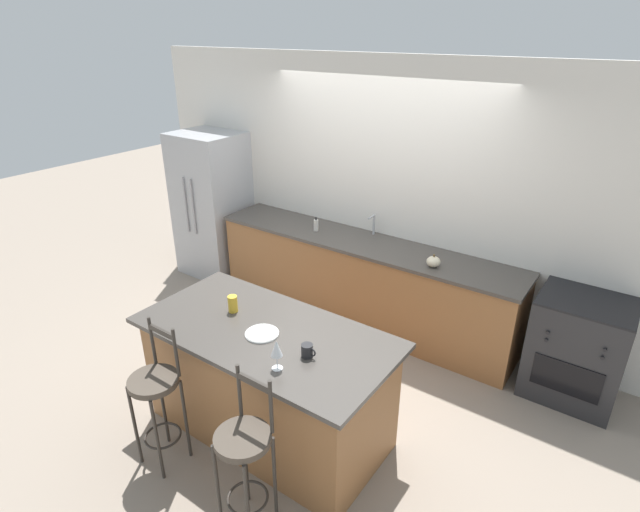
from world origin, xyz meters
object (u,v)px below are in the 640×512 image
at_px(bar_stool_near, 157,394).
at_px(bar_stool_far, 245,453).
at_px(dinner_plate, 262,333).
at_px(pumpkin_decoration, 433,262).
at_px(soap_bottle, 316,225).
at_px(refrigerator, 213,205).
at_px(wine_glass, 277,349).
at_px(oven_range, 577,348).
at_px(tumbler_cup, 233,304).
at_px(coffee_mug, 307,351).

bearing_deg(bar_stool_near, bar_stool_far, -2.14).
xyz_separation_m(bar_stool_near, bar_stool_far, (0.86, -0.03, 0.00)).
xyz_separation_m(dinner_plate, pumpkin_decoration, (0.54, 1.74, 0.04)).
height_order(bar_stool_far, dinner_plate, bar_stool_far).
xyz_separation_m(pumpkin_decoration, soap_bottle, (-1.39, 0.10, 0.01)).
bearing_deg(refrigerator, dinner_plate, -37.15).
bearing_deg(wine_glass, oven_range, 55.05).
bearing_deg(tumbler_cup, coffee_mug, -9.28).
relative_size(bar_stool_far, soap_bottle, 7.40).
xyz_separation_m(refrigerator, oven_range, (4.26, 0.04, -0.43)).
relative_size(bar_stool_near, wine_glass, 5.19).
xyz_separation_m(refrigerator, tumbler_cup, (2.04, -1.73, 0.10)).
height_order(refrigerator, bar_stool_near, refrigerator).
height_order(bar_stool_far, tumbler_cup, bar_stool_far).
height_order(coffee_mug, pumpkin_decoration, pumpkin_decoration).
height_order(oven_range, pumpkin_decoration, pumpkin_decoration).
xyz_separation_m(bar_stool_far, soap_bottle, (-1.26, 2.49, 0.39)).
xyz_separation_m(bar_stool_near, wine_glass, (0.79, 0.38, 0.48)).
xyz_separation_m(refrigerator, bar_stool_far, (2.85, -2.50, -0.30)).
bearing_deg(refrigerator, soap_bottle, -0.16).
bearing_deg(refrigerator, bar_stool_far, -41.23).
xyz_separation_m(oven_range, pumpkin_decoration, (-1.28, -0.14, 0.51)).
relative_size(wine_glass, soap_bottle, 1.43).
distance_m(oven_range, bar_stool_far, 2.90).
height_order(wine_glass, soap_bottle, wine_glass).
bearing_deg(tumbler_cup, soap_bottle, 104.75).
xyz_separation_m(oven_range, bar_stool_near, (-2.27, -2.50, 0.13)).
relative_size(coffee_mug, tumbler_cup, 0.83).
distance_m(oven_range, coffee_mug, 2.42).
relative_size(refrigerator, bar_stool_far, 1.60).
bearing_deg(soap_bottle, oven_range, 0.97).
xyz_separation_m(bar_stool_far, wine_glass, (-0.08, 0.41, 0.48)).
relative_size(oven_range, dinner_plate, 3.80).
height_order(wine_glass, coffee_mug, wine_glass).
distance_m(refrigerator, wine_glass, 3.47).
height_order(coffee_mug, tumbler_cup, tumbler_cup).
height_order(refrigerator, tumbler_cup, refrigerator).
bearing_deg(bar_stool_near, dinner_plate, 54.12).
height_order(oven_range, bar_stool_far, bar_stool_far).
height_order(dinner_plate, wine_glass, wine_glass).
bearing_deg(dinner_plate, bar_stool_far, -57.55).
xyz_separation_m(oven_range, coffee_mug, (-1.40, -1.91, 0.51)).
height_order(bar_stool_near, tumbler_cup, bar_stool_near).
xyz_separation_m(tumbler_cup, soap_bottle, (-0.45, 1.73, -0.01)).
bearing_deg(soap_bottle, pumpkin_decoration, -4.09).
relative_size(bar_stool_near, tumbler_cup, 8.43).
height_order(bar_stool_near, coffee_mug, bar_stool_near).
xyz_separation_m(dinner_plate, coffee_mug, (0.42, -0.02, 0.04)).
bearing_deg(pumpkin_decoration, bar_stool_far, -93.09).
bearing_deg(bar_stool_near, refrigerator, 128.87).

